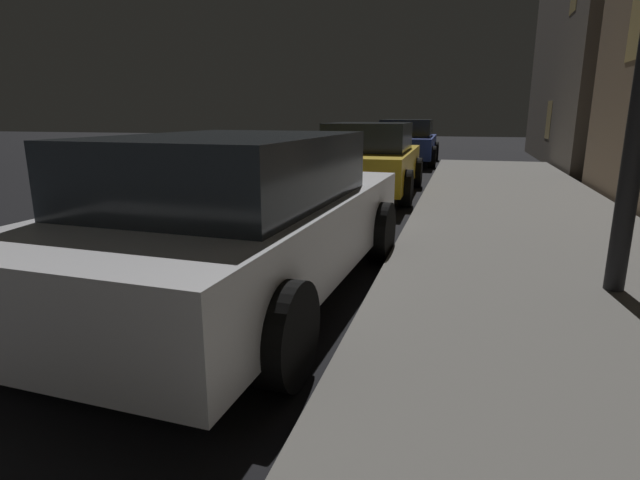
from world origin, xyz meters
TOP-DOWN VIEW (x-y plane):
  - car_white at (2.85, 4.92)m, footprint 2.28×4.60m
  - car_yellow_cab at (2.85, 11.06)m, footprint 2.04×4.14m
  - car_blue at (2.85, 18.00)m, footprint 2.09×4.17m

SIDE VIEW (x-z plane):
  - car_yellow_cab at x=2.85m, z-range -0.01..1.42m
  - car_blue at x=2.85m, z-range 0.00..1.43m
  - car_white at x=2.85m, z-range 0.01..1.44m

